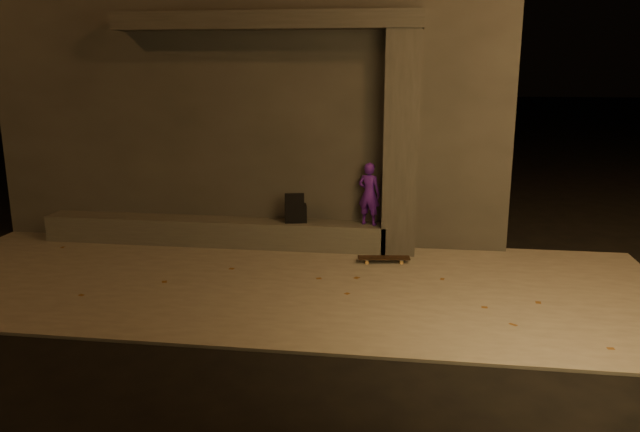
% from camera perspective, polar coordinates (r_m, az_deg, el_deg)
% --- Properties ---
extents(ground, '(120.00, 120.00, 0.00)m').
position_cam_1_polar(ground, '(7.32, -7.28, -11.43)').
color(ground, black).
rests_on(ground, ground).
extents(sidewalk, '(11.00, 4.40, 0.04)m').
position_cam_1_polar(sidewalk, '(9.11, -3.94, -6.09)').
color(sidewalk, slate).
rests_on(sidewalk, ground).
extents(building, '(9.00, 5.10, 5.22)m').
position_cam_1_polar(building, '(13.19, -4.30, 11.50)').
color(building, '#383633').
rests_on(building, ground).
extents(ledge, '(6.00, 0.55, 0.45)m').
position_cam_1_polar(ledge, '(11.03, -9.69, -1.40)').
color(ledge, '#4D4B45').
rests_on(ledge, sidewalk).
extents(column, '(0.55, 0.55, 3.60)m').
position_cam_1_polar(column, '(10.21, 7.42, 6.49)').
color(column, '#383633').
rests_on(column, sidewalk).
extents(canopy, '(5.00, 0.70, 0.28)m').
position_cam_1_polar(canopy, '(10.47, -4.94, 17.37)').
color(canopy, '#383633').
rests_on(canopy, column).
extents(skateboarder, '(0.44, 0.36, 1.05)m').
position_cam_1_polar(skateboarder, '(10.36, 4.52, 2.03)').
color(skateboarder, '#4E189C').
rests_on(skateboarder, ledge).
extents(backpack, '(0.41, 0.31, 0.52)m').
position_cam_1_polar(backpack, '(10.58, -2.24, 0.39)').
color(backpack, black).
rests_on(backpack, ledge).
extents(skateboard, '(0.84, 0.32, 0.09)m').
position_cam_1_polar(skateboard, '(9.94, 5.86, -3.86)').
color(skateboard, black).
rests_on(skateboard, sidewalk).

